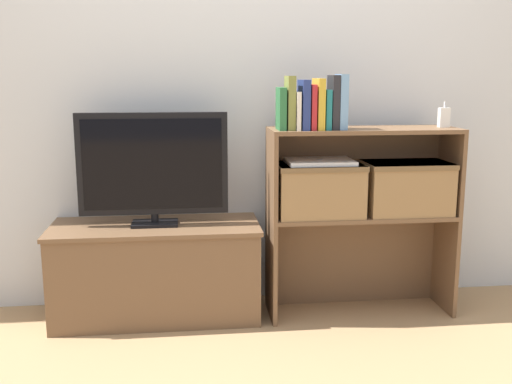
# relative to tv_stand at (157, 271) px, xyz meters

# --- Properties ---
(ground_plane) EXTENTS (16.00, 16.00, 0.00)m
(ground_plane) POSITION_rel_tv_stand_xyz_m (0.49, -0.20, -0.23)
(ground_plane) COLOR #A37F56
(wall_back) EXTENTS (10.00, 0.05, 2.40)m
(wall_back) POSITION_rel_tv_stand_xyz_m (0.49, 0.24, 0.97)
(wall_back) COLOR silver
(wall_back) RESTS_ON ground_plane
(tv_stand) EXTENTS (1.01, 0.42, 0.47)m
(tv_stand) POSITION_rel_tv_stand_xyz_m (0.00, 0.00, 0.00)
(tv_stand) COLOR brown
(tv_stand) RESTS_ON ground_plane
(tv) EXTENTS (0.71, 0.14, 0.54)m
(tv) POSITION_rel_tv_stand_xyz_m (0.00, -0.00, 0.52)
(tv) COLOR black
(tv) RESTS_ON tv_stand
(bookshelf_lower_tier) EXTENTS (0.91, 0.30, 0.51)m
(bookshelf_lower_tier) POSITION_rel_tv_stand_xyz_m (1.01, 0.01, 0.08)
(bookshelf_lower_tier) COLOR brown
(bookshelf_lower_tier) RESTS_ON ground_plane
(bookshelf_upper_tier) EXTENTS (0.91, 0.30, 0.42)m
(bookshelf_upper_tier) POSITION_rel_tv_stand_xyz_m (1.01, 0.01, 0.54)
(bookshelf_upper_tier) COLOR brown
(bookshelf_upper_tier) RESTS_ON bookshelf_lower_tier
(book_forest) EXTENTS (0.03, 0.13, 0.19)m
(book_forest) POSITION_rel_tv_stand_xyz_m (0.60, -0.10, 0.79)
(book_forest) COLOR #286638
(book_forest) RESTS_ON bookshelf_upper_tier
(book_olive) EXTENTS (0.03, 0.13, 0.25)m
(book_olive) POSITION_rel_tv_stand_xyz_m (0.64, -0.10, 0.82)
(book_olive) COLOR olive
(book_olive) RESTS_ON bookshelf_upper_tier
(book_ivory) EXTENTS (0.02, 0.15, 0.17)m
(book_ivory) POSITION_rel_tv_stand_xyz_m (0.67, -0.10, 0.78)
(book_ivory) COLOR silver
(book_ivory) RESTS_ON bookshelf_upper_tier
(book_navy) EXTENTS (0.03, 0.16, 0.23)m
(book_navy) POSITION_rel_tv_stand_xyz_m (0.70, -0.10, 0.81)
(book_navy) COLOR navy
(book_navy) RESTS_ON bookshelf_upper_tier
(book_crimson) EXTENTS (0.02, 0.15, 0.21)m
(book_crimson) POSITION_rel_tv_stand_xyz_m (0.74, -0.10, 0.80)
(book_crimson) COLOR #B22328
(book_crimson) RESTS_ON bookshelf_upper_tier
(book_mustard) EXTENTS (0.03, 0.16, 0.23)m
(book_mustard) POSITION_rel_tv_stand_xyz_m (0.77, -0.10, 0.81)
(book_mustard) COLOR gold
(book_mustard) RESTS_ON bookshelf_upper_tier
(book_teal) EXTENTS (0.03, 0.14, 0.18)m
(book_teal) POSITION_rel_tv_stand_xyz_m (0.81, -0.10, 0.79)
(book_teal) COLOR #1E7075
(book_teal) RESTS_ON bookshelf_upper_tier
(book_charcoal) EXTENTS (0.03, 0.13, 0.25)m
(book_charcoal) POSITION_rel_tv_stand_xyz_m (0.84, -0.10, 0.82)
(book_charcoal) COLOR #232328
(book_charcoal) RESTS_ON bookshelf_upper_tier
(book_skyblue) EXTENTS (0.04, 0.13, 0.25)m
(book_skyblue) POSITION_rel_tv_stand_xyz_m (0.88, -0.10, 0.82)
(book_skyblue) COLOR #709ECC
(book_skyblue) RESTS_ON bookshelf_upper_tier
(baby_monitor) EXTENTS (0.05, 0.03, 0.12)m
(baby_monitor) POSITION_rel_tv_stand_xyz_m (1.40, -0.05, 0.74)
(baby_monitor) COLOR white
(baby_monitor) RESTS_ON bookshelf_upper_tier
(storage_basket_left) EXTENTS (0.41, 0.27, 0.25)m
(storage_basket_left) POSITION_rel_tv_stand_xyz_m (0.79, -0.07, 0.41)
(storage_basket_left) COLOR #937047
(storage_basket_left) RESTS_ON bookshelf_lower_tier
(storage_basket_right) EXTENTS (0.41, 0.27, 0.25)m
(storage_basket_right) POSITION_rel_tv_stand_xyz_m (1.23, -0.07, 0.41)
(storage_basket_right) COLOR #937047
(storage_basket_right) RESTS_ON bookshelf_lower_tier
(laptop) EXTENTS (0.32, 0.23, 0.02)m
(laptop) POSITION_rel_tv_stand_xyz_m (0.79, -0.07, 0.54)
(laptop) COLOR white
(laptop) RESTS_ON storage_basket_left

